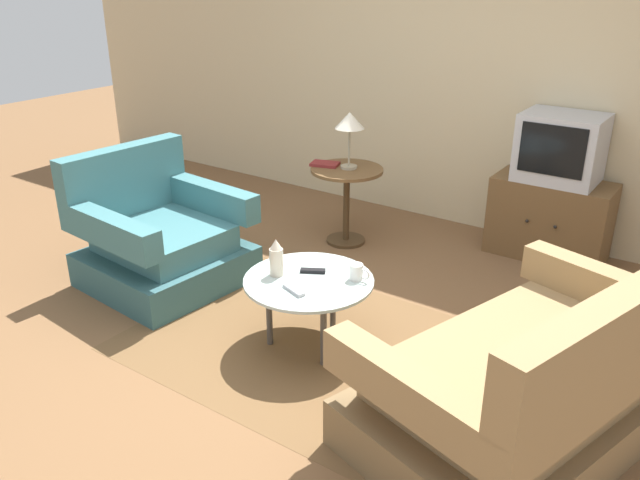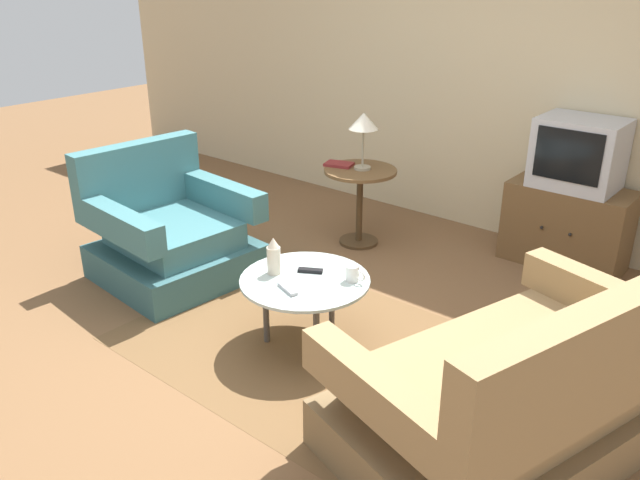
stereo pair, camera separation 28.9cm
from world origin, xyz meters
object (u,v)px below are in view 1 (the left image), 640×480
armchair (159,240)px  television (561,148)px  coffee_table (309,285)px  mug (357,272)px  side_table (347,189)px  vase (276,258)px  couch (533,384)px  tv_remote_silver (294,290)px  tv_remote_dark (313,271)px  book (325,164)px  tv_stand (550,219)px  table_lamp (350,123)px

armchair → television: (2.08, 1.97, 0.54)m
coffee_table → mug: mug is taller
side_table → vase: 1.52m
couch → tv_remote_silver: bearing=111.4°
side_table → tv_remote_silver: 1.69m
coffee_table → side_table: size_ratio=1.21×
vase → tv_remote_dark: bearing=43.6°
mug → book: size_ratio=0.52×
tv_stand → mug: (-0.52, -1.89, 0.17)m
side_table → tv_remote_dark: 1.44m
side_table → book: book is taller
side_table → vase: bearing=-72.3°
tv_stand → vase: size_ratio=3.83×
side_table → table_lamp: table_lamp is taller
book → side_table: bearing=-7.2°
side_table → television: television is taller
side_table → book: size_ratio=2.52×
television → book: (-1.57, -0.70, -0.22)m
coffee_table → couch: bearing=-2.3°
couch → coffee_table: 1.31m
armchair → tv_stand: armchair is taller
mug → tv_remote_dark: mug is taller
vase → mug: bearing=27.4°
coffee_table → side_table: 1.53m
tv_stand → tv_remote_silver: size_ratio=5.11×
television → vase: size_ratio=2.53×
table_lamp → book: size_ratio=1.78×
table_lamp → mug: 1.59m
tv_remote_silver → side_table: bearing=132.1°
tv_remote_silver → book: book is taller
side_table → tv_stand: 1.54m
side_table → vase: (0.46, -1.45, 0.08)m
couch → television: 2.25m
side_table → tv_remote_silver: side_table is taller
tv_remote_silver → book: size_ratio=0.68×
coffee_table → tv_remote_dark: tv_remote_dark is taller
couch → coffee_table: (-1.31, 0.05, 0.09)m
coffee_table → tv_remote_dark: 0.10m
tv_stand → vase: (-0.93, -2.10, 0.23)m
tv_stand → tv_remote_dark: (-0.78, -1.96, 0.13)m
tv_stand → tv_remote_silver: bearing=-108.1°
tv_stand → book: bearing=-156.4°
couch → table_lamp: size_ratio=4.15×
tv_remote_silver → television: bearing=90.9°
television → book: 1.73m
tv_stand → tv_remote_dark: bearing=-111.6°
table_lamp → armchair: bearing=-118.2°
television → tv_remote_dark: 2.16m
tv_remote_dark → coffee_table: bearing=80.3°
table_lamp → vase: table_lamp is taller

